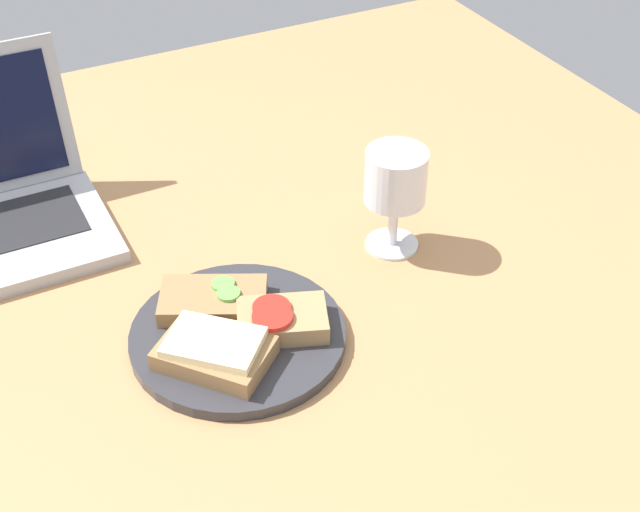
% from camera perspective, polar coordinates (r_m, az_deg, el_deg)
% --- Properties ---
extents(wooden_table, '(1.40, 1.40, 0.03)m').
position_cam_1_polar(wooden_table, '(1.02, -3.41, -4.33)').
color(wooden_table, '#B27F51').
rests_on(wooden_table, ground).
extents(plate, '(0.23, 0.23, 0.01)m').
position_cam_1_polar(plate, '(0.97, -5.27, -5.11)').
color(plate, '#333338').
rests_on(plate, wooden_table).
extents(sandwich_with_cheese, '(0.13, 0.14, 0.03)m').
position_cam_1_polar(sandwich_with_cheese, '(0.93, -6.77, -6.04)').
color(sandwich_with_cheese, '#937047').
rests_on(sandwich_with_cheese, plate).
extents(sandwich_with_tomato, '(0.11, 0.09, 0.03)m').
position_cam_1_polar(sandwich_with_tomato, '(0.96, -2.48, -4.06)').
color(sandwich_with_tomato, '#A88456').
rests_on(sandwich_with_tomato, plate).
extents(sandwich_with_cucumber, '(0.14, 0.11, 0.02)m').
position_cam_1_polar(sandwich_with_cucumber, '(0.99, -6.82, -2.81)').
color(sandwich_with_cucumber, '#937047').
rests_on(sandwich_with_cucumber, plate).
extents(wine_glass, '(0.07, 0.07, 0.13)m').
position_cam_1_polar(wine_glass, '(1.05, 4.86, 4.77)').
color(wine_glass, white).
rests_on(wine_glass, wooden_table).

